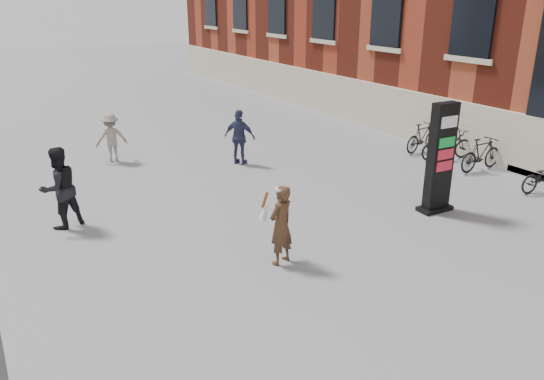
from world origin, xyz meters
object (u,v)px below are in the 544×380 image
info_pylon (440,158)px  bike_5 (481,154)px  bike_7 (422,137)px  woman (281,224)px  pedestrian_c (240,137)px  pedestrian_a (59,188)px  pedestrian_b (111,137)px  bike_6 (447,145)px

info_pylon → bike_5: info_pylon is taller
info_pylon → bike_7: size_ratio=1.64×
woman → bike_7: bearing=-170.8°
pedestrian_c → bike_5: size_ratio=1.01×
bike_5 → pedestrian_a: bearing=79.8°
info_pylon → bike_5: 4.07m
pedestrian_b → pedestrian_c: size_ratio=0.90×
woman → pedestrian_a: size_ratio=0.86×
pedestrian_b → bike_7: size_ratio=0.94×
woman → pedestrian_c: pedestrian_c is taller
info_pylon → bike_7: 5.53m
woman → bike_5: (8.44, 2.00, -0.33)m
pedestrian_b → bike_7: pedestrian_b is taller
info_pylon → pedestrian_b: (-5.88, 8.38, -0.59)m
bike_6 → bike_7: size_ratio=1.13×
pedestrian_b → pedestrian_c: pedestrian_c is taller
woman → bike_6: bearing=-177.0°
pedestrian_b → bike_6: size_ratio=0.83×
bike_6 → woman: bearing=124.4°
pedestrian_a → bike_7: size_ratio=1.15×
info_pylon → bike_6: size_ratio=1.45×
pedestrian_a → pedestrian_c: 6.26m
woman → bike_6: (8.44, 3.36, -0.36)m
bike_7 → bike_6: bearing=171.7°
woman → pedestrian_b: (-1.08, 8.76, -0.07)m
pedestrian_a → bike_7: bearing=160.4°
pedestrian_a → bike_6: (11.90, -0.75, -0.47)m
pedestrian_b → pedestrian_c: (3.45, -2.38, 0.09)m
info_pylon → pedestrian_a: size_ratio=1.43×
pedestrian_a → pedestrian_b: bearing=-138.3°
pedestrian_b → bike_7: bearing=159.1°
bike_5 → info_pylon: bearing=113.7°
pedestrian_b → bike_7: (9.52, -4.31, -0.28)m
info_pylon → bike_6: bearing=41.8°
pedestrian_b → bike_5: pedestrian_b is taller
woman → bike_6: woman is taller
pedestrian_b → bike_6: 10.95m
bike_7 → pedestrian_c: bearing=64.0°
info_pylon → bike_7: info_pylon is taller
pedestrian_c → bike_7: size_ratio=1.05×
woman → bike_5: woman is taller
info_pylon → bike_5: (3.64, 1.61, -0.85)m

